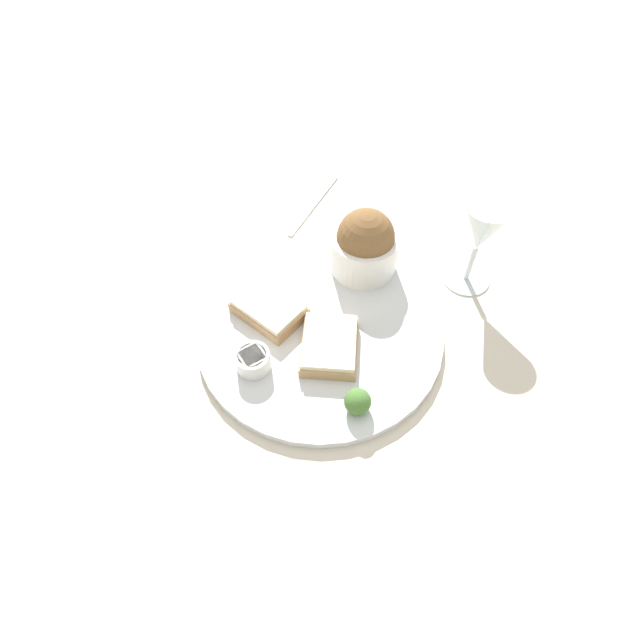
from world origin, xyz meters
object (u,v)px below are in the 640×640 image
(wine_glass, at_px, (482,231))
(fork, at_px, (314,204))
(cheese_toast_near, at_px, (329,345))
(sauce_ramekin, at_px, (253,360))
(salad_bowl, at_px, (365,245))
(cheese_toast_far, at_px, (269,309))

(wine_glass, xyz_separation_m, fork, (0.22, 0.20, -0.10))
(cheese_toast_near, bearing_deg, fork, -6.65)
(sauce_ramekin, distance_m, cheese_toast_near, 0.11)
(sauce_ramekin, xyz_separation_m, cheese_toast_near, (0.01, -0.11, -0.00))
(salad_bowl, relative_size, cheese_toast_near, 0.95)
(cheese_toast_near, xyz_separation_m, wine_glass, (0.10, -0.24, 0.07))
(sauce_ramekin, bearing_deg, salad_bowl, -51.18)
(sauce_ramekin, xyz_separation_m, fork, (0.33, -0.14, -0.03))
(cheese_toast_near, height_order, fork, cheese_toast_near)
(sauce_ramekin, distance_m, fork, 0.36)
(cheese_toast_near, bearing_deg, cheese_toast_far, 42.66)
(salad_bowl, height_order, cheese_toast_near, salad_bowl)
(cheese_toast_near, height_order, wine_glass, wine_glass)
(cheese_toast_far, height_order, wine_glass, wine_glass)
(salad_bowl, distance_m, cheese_toast_far, 0.17)
(wine_glass, bearing_deg, fork, 42.98)
(sauce_ramekin, height_order, wine_glass, wine_glass)
(cheese_toast_near, relative_size, wine_glass, 0.76)
(wine_glass, bearing_deg, cheese_toast_near, 112.98)
(salad_bowl, xyz_separation_m, cheese_toast_far, (-0.07, 0.16, -0.03))
(salad_bowl, height_order, wine_glass, wine_glass)
(sauce_ramekin, distance_m, wine_glass, 0.37)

